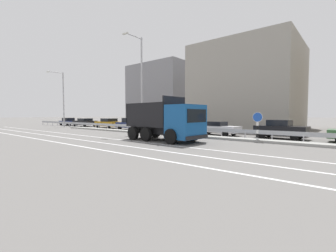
{
  "coord_description": "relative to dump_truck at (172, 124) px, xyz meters",
  "views": [
    {
      "loc": [
        13.98,
        -14.44,
        2.01
      ],
      "look_at": [
        1.7,
        0.56,
        1.01
      ],
      "focal_mm": 24.0,
      "sensor_mm": 36.0,
      "label": 1
    }
  ],
  "objects": [
    {
      "name": "parked_car_5",
      "position": [
        0.14,
        6.83,
        -0.64
      ],
      "size": [
        4.59,
        2.03,
        1.32
      ],
      "rotation": [
        0.0,
        0.0,
        -1.65
      ],
      "color": "silver",
      "rests_on": "ground_plane"
    },
    {
      "name": "lane_strip_1",
      "position": [
        -0.9,
        -3.79,
        -1.32
      ],
      "size": [
        64.99,
        0.16,
        0.01
      ],
      "primitive_type": "cube",
      "color": "silver",
      "rests_on": "ground_plane"
    },
    {
      "name": "median_road_sign",
      "position": [
        4.97,
        3.83,
        -0.19
      ],
      "size": [
        0.72,
        0.16,
        2.17
      ],
      "color": "white",
      "rests_on": "ground_plane"
    },
    {
      "name": "background_building_1",
      "position": [
        -1.48,
        19.82,
        4.5
      ],
      "size": [
        13.33,
        13.05,
        11.66
      ],
      "primitive_type": "cube",
      "color": "gray",
      "rests_on": "ground_plane"
    },
    {
      "name": "parked_car_2",
      "position": [
        -17.61,
        7.11,
        -0.6
      ],
      "size": [
        4.57,
        2.13,
        1.42
      ],
      "rotation": [
        0.0,
        0.0,
        1.54
      ],
      "color": "#B27A14",
      "rests_on": "ground_plane"
    },
    {
      "name": "lane_strip_0",
      "position": [
        -0.9,
        -1.75,
        -1.32
      ],
      "size": [
        64.99,
        0.16,
        0.01
      ],
      "primitive_type": "cube",
      "color": "silver",
      "rests_on": "ground_plane"
    },
    {
      "name": "street_lamp_1",
      "position": [
        -7.17,
        3.67,
        4.27
      ],
      "size": [
        0.71,
        2.49,
        10.14
      ],
      "color": "#ADADB2",
      "rests_on": "ground_plane"
    },
    {
      "name": "dump_truck",
      "position": [
        0.0,
        0.0,
        0.0
      ],
      "size": [
        6.47,
        3.07,
        3.32
      ],
      "rotation": [
        0.0,
        0.0,
        -1.63
      ],
      "color": "#144C8C",
      "rests_on": "ground_plane"
    },
    {
      "name": "median_guardrail",
      "position": [
        -3.68,
        5.11,
        -0.76
      ],
      "size": [
        64.99,
        0.09,
        0.78
      ],
      "color": "#9EA0A5",
      "rests_on": "ground_plane"
    },
    {
      "name": "parked_car_4",
      "position": [
        -6.06,
        6.6,
        -0.62
      ],
      "size": [
        4.81,
        2.01,
        1.4
      ],
      "rotation": [
        0.0,
        0.0,
        -1.58
      ],
      "color": "gray",
      "rests_on": "ground_plane"
    },
    {
      "name": "parked_car_3",
      "position": [
        -11.95,
        6.56,
        -0.56
      ],
      "size": [
        4.36,
        2.0,
        1.56
      ],
      "rotation": [
        0.0,
        0.0,
        -1.53
      ],
      "color": "navy",
      "rests_on": "ground_plane"
    },
    {
      "name": "parked_car_0",
      "position": [
        -30.1,
        7.31,
        -0.63
      ],
      "size": [
        4.24,
        2.0,
        1.39
      ],
      "rotation": [
        0.0,
        0.0,
        -1.6
      ],
      "color": "navy",
      "rests_on": "ground_plane"
    },
    {
      "name": "street_lamp_0",
      "position": [
        -24.51,
        3.57,
        3.43
      ],
      "size": [
        0.7,
        2.38,
        8.52
      ],
      "color": "#ADADB2",
      "rests_on": "ground_plane"
    },
    {
      "name": "lane_strip_2",
      "position": [
        -0.9,
        -5.7,
        -1.32
      ],
      "size": [
        64.99,
        0.16,
        0.01
      ],
      "primitive_type": "cube",
      "color": "silver",
      "rests_on": "ground_plane"
    },
    {
      "name": "background_building_0",
      "position": [
        -20.1,
        24.24,
        4.68
      ],
      "size": [
        12.64,
        13.04,
        12.02
      ],
      "primitive_type": "cube",
      "color": "gray",
      "rests_on": "ground_plane"
    },
    {
      "name": "parked_car_1",
      "position": [
        -24.04,
        7.02,
        -0.62
      ],
      "size": [
        4.53,
        2.11,
        1.35
      ],
      "rotation": [
        0.0,
        0.0,
        1.6
      ],
      "color": "black",
      "rests_on": "ground_plane"
    },
    {
      "name": "median_island",
      "position": [
        -3.68,
        3.83,
        -1.24
      ],
      "size": [
        35.75,
        1.1,
        0.18
      ],
      "primitive_type": "cube",
      "color": "gray",
      "rests_on": "ground_plane"
    },
    {
      "name": "parked_car_6",
      "position": [
        5.78,
        7.21,
        -0.55
      ],
      "size": [
        4.07,
        2.0,
        1.55
      ],
      "rotation": [
        0.0,
        0.0,
        -1.64
      ],
      "color": "black",
      "rests_on": "ground_plane"
    },
    {
      "name": "ground_plane",
      "position": [
        -3.68,
        1.38,
        -1.33
      ],
      "size": [
        320.0,
        320.0,
        0.0
      ],
      "primitive_type": "plane",
      "color": "#605E5B"
    }
  ]
}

